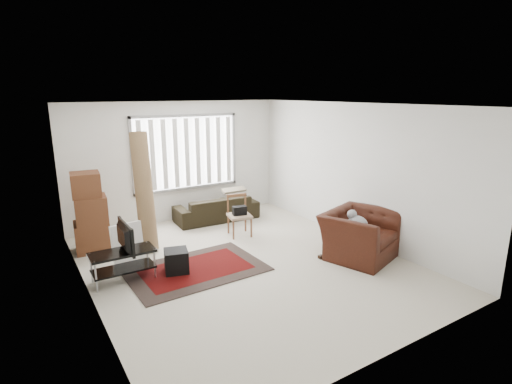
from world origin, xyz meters
TOP-DOWN VIEW (x-y plane):
  - room at (0.03, 0.51)m, footprint 6.00×6.02m
  - persian_rug at (-0.84, 0.22)m, footprint 2.24×1.53m
  - tv_stand at (-1.95, 0.47)m, footprint 0.98×0.44m
  - tv at (-1.95, 0.47)m, footprint 0.10×0.80m
  - subwoofer at (-1.14, 0.30)m, footprint 0.46×0.46m
  - moving_boxes at (-2.11, 2.04)m, footprint 0.66×0.61m
  - white_flatpack at (-1.70, 1.16)m, footprint 0.56×0.24m
  - rolled_rug at (-1.21, 1.64)m, footprint 0.42×0.81m
  - sofa at (0.67, 2.45)m, footprint 1.95×0.93m
  - side_chair at (0.62, 1.29)m, footprint 0.54×0.54m
  - armchair at (1.90, -0.82)m, footprint 1.56×1.45m

SIDE VIEW (x-z plane):
  - persian_rug at x=-0.84m, z-range 0.00..0.02m
  - subwoofer at x=-1.14m, z-range 0.02..0.39m
  - white_flatpack at x=-1.70m, z-range 0.00..0.70m
  - tv_stand at x=-1.95m, z-range 0.11..0.60m
  - sofa at x=0.67m, z-range 0.00..0.73m
  - side_chair at x=0.62m, z-range 0.04..0.88m
  - armchair at x=1.90m, z-range 0.00..0.95m
  - moving_boxes at x=-2.11m, z-range -0.05..1.44m
  - tv at x=-1.95m, z-range 0.49..0.95m
  - rolled_rug at x=-1.21m, z-range 0.00..2.21m
  - room at x=0.03m, z-range 0.40..3.11m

